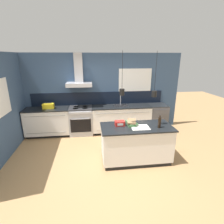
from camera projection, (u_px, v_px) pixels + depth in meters
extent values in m
plane|color=#A87F51|center=(104.00, 160.00, 4.41)|extent=(16.00, 16.00, 0.00)
cube|color=#354C6B|center=(99.00, 93.00, 5.93)|extent=(5.60, 0.06, 2.60)
cube|color=black|center=(99.00, 98.00, 5.94)|extent=(4.42, 0.02, 0.43)
cube|color=white|center=(135.00, 83.00, 5.94)|extent=(1.12, 0.01, 0.96)
cube|color=black|center=(135.00, 83.00, 5.95)|extent=(1.04, 0.01, 0.88)
cube|color=#B5B5BA|center=(79.00, 84.00, 5.51)|extent=(0.80, 0.46, 0.12)
cube|color=#B5B5BA|center=(78.00, 68.00, 5.43)|extent=(0.26, 0.20, 0.90)
cylinder|color=black|center=(122.00, 70.00, 3.64)|extent=(0.01, 0.01, 0.78)
cylinder|color=black|center=(122.00, 92.00, 3.78)|extent=(0.11, 0.11, 0.14)
sphere|color=#F9D18C|center=(122.00, 92.00, 3.78)|extent=(0.06, 0.06, 0.06)
cylinder|color=black|center=(156.00, 71.00, 3.81)|extent=(0.01, 0.01, 0.85)
cylinder|color=black|center=(154.00, 94.00, 3.96)|extent=(0.11, 0.11, 0.14)
sphere|color=#F9D18C|center=(154.00, 94.00, 3.96)|extent=(0.06, 0.06, 0.06)
cube|color=#354C6B|center=(5.00, 106.00, 4.38)|extent=(0.06, 3.80, 2.60)
cube|color=white|center=(2.00, 97.00, 4.17)|extent=(0.01, 0.76, 0.88)
cube|color=black|center=(1.00, 97.00, 4.17)|extent=(0.01, 0.68, 0.80)
cube|color=black|center=(50.00, 133.00, 5.82)|extent=(1.33, 0.56, 0.09)
cube|color=white|center=(48.00, 121.00, 5.65)|extent=(1.37, 0.62, 0.79)
cube|color=gray|center=(45.00, 116.00, 5.27)|extent=(1.20, 0.01, 0.01)
cube|color=gray|center=(47.00, 133.00, 5.44)|extent=(1.20, 0.01, 0.01)
cube|color=black|center=(47.00, 109.00, 5.53)|extent=(1.39, 0.64, 0.03)
cube|color=black|center=(121.00, 129.00, 6.11)|extent=(1.88, 0.56, 0.09)
cube|color=white|center=(121.00, 118.00, 5.94)|extent=(1.94, 0.62, 0.79)
cube|color=gray|center=(123.00, 113.00, 5.56)|extent=(1.70, 0.01, 0.01)
cube|color=gray|center=(123.00, 129.00, 5.73)|extent=(1.70, 0.01, 0.01)
cube|color=black|center=(121.00, 106.00, 5.82)|extent=(1.96, 0.64, 0.03)
cube|color=#262628|center=(121.00, 106.00, 5.86)|extent=(0.48, 0.34, 0.01)
cylinder|color=#B5B5BA|center=(120.00, 99.00, 5.93)|extent=(0.02, 0.02, 0.37)
sphere|color=#B5B5BA|center=(121.00, 94.00, 5.87)|extent=(0.03, 0.03, 0.03)
cylinder|color=#B5B5BA|center=(121.00, 95.00, 5.82)|extent=(0.02, 0.12, 0.02)
cube|color=#B5B5BA|center=(81.00, 121.00, 5.80)|extent=(0.75, 0.62, 0.87)
cube|color=black|center=(81.00, 126.00, 5.51)|extent=(0.64, 0.02, 0.44)
cylinder|color=#B5B5BA|center=(80.00, 119.00, 5.42)|extent=(0.56, 0.02, 0.02)
cube|color=#B5B5BA|center=(80.00, 113.00, 5.38)|extent=(0.64, 0.02, 0.07)
cube|color=#2D2D30|center=(80.00, 108.00, 5.66)|extent=(0.75, 0.60, 0.04)
cylinder|color=black|center=(76.00, 107.00, 5.74)|extent=(0.17, 0.17, 0.00)
cylinder|color=black|center=(85.00, 106.00, 5.77)|extent=(0.17, 0.17, 0.00)
cylinder|color=black|center=(76.00, 109.00, 5.53)|extent=(0.17, 0.17, 0.00)
cylinder|color=black|center=(85.00, 108.00, 5.57)|extent=(0.17, 0.17, 0.00)
cube|color=#4C4C51|center=(157.00, 117.00, 6.11)|extent=(0.59, 0.62, 0.89)
cube|color=black|center=(158.00, 105.00, 5.97)|extent=(0.59, 0.62, 0.02)
cylinder|color=#4C4C51|center=(161.00, 110.00, 5.68)|extent=(0.44, 0.02, 0.02)
cube|color=black|center=(135.00, 158.00, 4.39)|extent=(1.58, 0.71, 0.09)
cube|color=white|center=(136.00, 142.00, 4.25)|extent=(1.64, 0.74, 0.79)
cube|color=black|center=(137.00, 127.00, 4.13)|extent=(1.69, 0.79, 0.03)
cylinder|color=black|center=(159.00, 123.00, 4.01)|extent=(0.07, 0.07, 0.25)
cylinder|color=black|center=(160.00, 116.00, 3.96)|extent=(0.03, 0.03, 0.06)
cylinder|color=#262628|center=(160.00, 115.00, 3.95)|extent=(0.03, 0.03, 0.01)
cube|color=#4C7F4C|center=(131.00, 124.00, 4.21)|extent=(0.19, 0.34, 0.04)
cube|color=#4C7F4C|center=(132.00, 123.00, 4.19)|extent=(0.25, 0.35, 0.03)
cube|color=olive|center=(132.00, 121.00, 4.18)|extent=(0.26, 0.37, 0.04)
cube|color=red|center=(120.00, 123.00, 4.16)|extent=(0.23, 0.16, 0.11)
cube|color=white|center=(120.00, 124.00, 4.09)|extent=(0.14, 0.01, 0.06)
cube|color=silver|center=(140.00, 127.00, 4.06)|extent=(0.42, 0.35, 0.01)
cube|color=gold|center=(48.00, 106.00, 5.51)|extent=(0.34, 0.18, 0.16)
cylinder|color=black|center=(48.00, 103.00, 5.48)|extent=(0.20, 0.02, 0.02)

